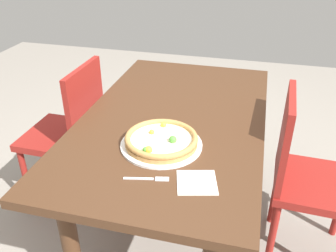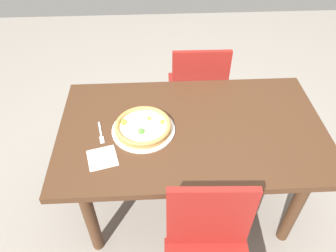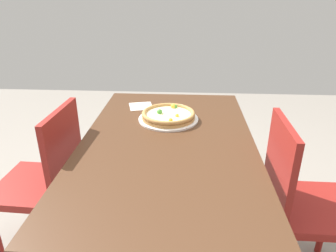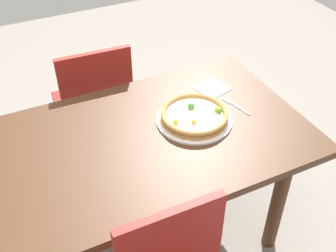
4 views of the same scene
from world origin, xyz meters
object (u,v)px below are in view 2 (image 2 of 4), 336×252
dining_table (191,140)px  chair_near (197,90)px  fork (101,134)px  pizza (143,126)px  plate (143,130)px  napkin (102,158)px

dining_table → chair_near: (-0.11, -0.64, -0.14)m
chair_near → fork: size_ratio=5.35×
dining_table → chair_near: 0.66m
chair_near → dining_table: bearing=-99.4°
chair_near → pizza: chair_near is taller
chair_near → pizza: size_ratio=2.92×
plate → dining_table: bearing=-177.5°
fork → pizza: bearing=82.8°
dining_table → plate: 0.29m
plate → fork: (0.23, 0.02, -0.00)m
pizza → chair_near: bearing=-120.3°
plate → fork: size_ratio=2.06×
plate → pizza: (0.00, -0.00, 0.03)m
plate → pizza: size_ratio=1.12×
dining_table → napkin: 0.52m
dining_table → plate: size_ratio=4.27×
chair_near → plate: (0.38, 0.65, 0.24)m
dining_table → fork: size_ratio=8.79×
pizza → napkin: pizza is taller
fork → plate: bearing=82.8°
dining_table → plate: bearing=2.5°
plate → fork: bearing=5.2°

